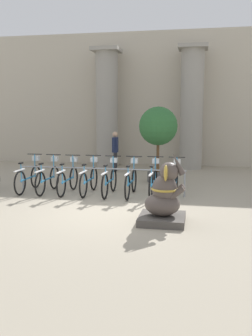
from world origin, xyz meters
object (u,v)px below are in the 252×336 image
at_px(bicycle_3, 89,179).
at_px(person_pedestrian, 115,148).
at_px(bicycle_2, 68,179).
at_px(bicycle_1, 48,178).
at_px(bicycle_5, 131,181).
at_px(bicycle_4, 110,180).
at_px(bicycle_7, 176,182).
at_px(bicycle_0, 29,177).
at_px(bicycle_6, 153,182).
at_px(potted_tree, 158,130).
at_px(elephant_statue, 164,199).

distance_m(bicycle_3, person_pedestrian, 4.32).
xyz_separation_m(bicycle_2, bicycle_3, (0.64, 0.05, 0.00)).
height_order(bicycle_1, bicycle_5, same).
bearing_deg(bicycle_4, bicycle_7, 1.59).
relative_size(bicycle_1, person_pedestrian, 1.11).
bearing_deg(person_pedestrian, bicycle_5, -71.75).
relative_size(bicycle_0, bicycle_3, 1.00).
bearing_deg(person_pedestrian, bicycle_2, -96.34).
height_order(bicycle_5, bicycle_6, same).
bearing_deg(bicycle_1, bicycle_6, 0.98).
bearing_deg(bicycle_0, potted_tree, 32.22).
xyz_separation_m(bicycle_0, bicycle_1, (0.64, -0.02, 0.00)).
bearing_deg(bicycle_4, bicycle_2, 179.90).
bearing_deg(elephant_statue, person_pedestrian, 110.83).
distance_m(bicycle_3, bicycle_5, 1.28).
bearing_deg(bicycle_0, bicycle_4, -0.70).
height_order(bicycle_4, potted_tree, potted_tree).
distance_m(bicycle_4, elephant_statue, 3.10).
relative_size(bicycle_0, bicycle_4, 1.00).
bearing_deg(bicycle_5, person_pedestrian, 108.25).
relative_size(bicycle_4, bicycle_6, 1.00).
distance_m(bicycle_2, potted_tree, 3.66).
xyz_separation_m(bicycle_5, person_pedestrian, (-1.43, 4.34, 0.55)).
xyz_separation_m(bicycle_0, elephant_statue, (4.36, -2.54, 0.10)).
height_order(bicycle_1, elephant_statue, elephant_statue).
height_order(bicycle_3, person_pedestrian, person_pedestrian).
relative_size(bicycle_5, elephant_statue, 1.16).
relative_size(bicycle_3, elephant_statue, 1.16).
distance_m(bicycle_0, elephant_statue, 5.05).
xyz_separation_m(bicycle_0, bicycle_7, (4.46, 0.02, 0.00)).
height_order(bicycle_2, potted_tree, potted_tree).
bearing_deg(person_pedestrian, bicycle_1, -104.51).
bearing_deg(bicycle_6, person_pedestrian, 115.84).
bearing_deg(bicycle_6, bicycle_7, -1.08).
distance_m(bicycle_0, bicycle_6, 3.82).
bearing_deg(potted_tree, bicycle_4, -116.02).
bearing_deg(bicycle_7, bicycle_2, -179.09).
bearing_deg(bicycle_7, bicycle_3, 179.92).
bearing_deg(elephant_statue, bicycle_5, 115.07).
relative_size(bicycle_4, bicycle_7, 1.00).
height_order(bicycle_3, bicycle_5, same).
bearing_deg(person_pedestrian, bicycle_3, -87.92).
bearing_deg(bicycle_0, bicycle_3, 0.76).
relative_size(bicycle_4, person_pedestrian, 1.11).
bearing_deg(bicycle_3, bicycle_7, -0.08).
bearing_deg(bicycle_0, bicycle_1, -1.86).
bearing_deg(bicycle_0, bicycle_6, 0.51).
height_order(bicycle_3, potted_tree, potted_tree).
bearing_deg(bicycle_6, bicycle_4, -177.08).
height_order(bicycle_1, bicycle_4, same).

